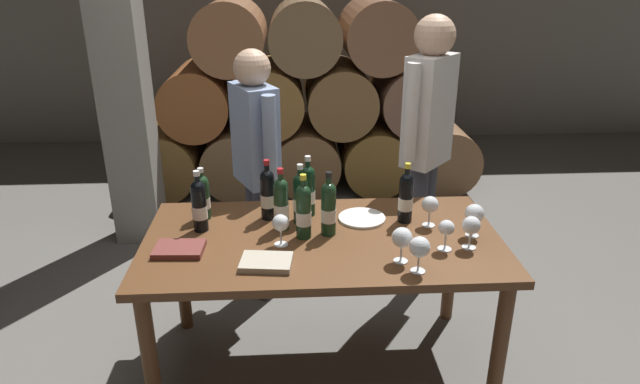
% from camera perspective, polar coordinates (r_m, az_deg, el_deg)
% --- Properties ---
extents(ground_plane, '(14.00, 14.00, 0.00)m').
position_cam_1_polar(ground_plane, '(3.09, 0.23, -17.28)').
color(ground_plane, '#66635E').
extents(cellar_back_wall, '(10.00, 0.24, 2.80)m').
position_cam_1_polar(cellar_back_wall, '(6.59, -2.12, 17.58)').
color(cellar_back_wall, gray).
rests_on(cellar_back_wall, ground_plane).
extents(barrel_stack, '(3.12, 0.90, 1.69)m').
position_cam_1_polar(barrel_stack, '(5.11, -1.58, 8.77)').
color(barrel_stack, brown).
rests_on(barrel_stack, ground_plane).
extents(stone_pillar, '(0.32, 0.32, 2.60)m').
position_cam_1_polar(stone_pillar, '(4.18, -19.71, 12.00)').
color(stone_pillar, gray).
rests_on(stone_pillar, ground_plane).
extents(dining_table, '(1.70, 0.90, 0.76)m').
position_cam_1_polar(dining_table, '(2.71, 0.25, -6.36)').
color(dining_table, brown).
rests_on(dining_table, ground_plane).
extents(wine_bottle_0, '(0.07, 0.07, 0.32)m').
position_cam_1_polar(wine_bottle_0, '(2.84, -1.24, 0.21)').
color(wine_bottle_0, black).
rests_on(wine_bottle_0, dining_table).
extents(wine_bottle_1, '(0.07, 0.07, 0.32)m').
position_cam_1_polar(wine_bottle_1, '(2.64, 0.88, -1.65)').
color(wine_bottle_1, '#19381E').
rests_on(wine_bottle_1, dining_table).
extents(wine_bottle_2, '(0.07, 0.07, 0.31)m').
position_cam_1_polar(wine_bottle_2, '(2.80, 8.80, -0.49)').
color(wine_bottle_2, black).
rests_on(wine_bottle_2, dining_table).
extents(wine_bottle_3, '(0.07, 0.07, 0.31)m').
position_cam_1_polar(wine_bottle_3, '(2.74, -12.27, -1.32)').
color(wine_bottle_3, black).
rests_on(wine_bottle_3, dining_table).
extents(wine_bottle_4, '(0.07, 0.07, 0.27)m').
position_cam_1_polar(wine_bottle_4, '(2.87, -11.94, -0.45)').
color(wine_bottle_4, '#19381E').
rests_on(wine_bottle_4, dining_table).
extents(wine_bottle_5, '(0.07, 0.07, 0.31)m').
position_cam_1_polar(wine_bottle_5, '(2.81, -5.39, -0.17)').
color(wine_bottle_5, black).
rests_on(wine_bottle_5, dining_table).
extents(wine_bottle_6, '(0.07, 0.07, 0.32)m').
position_cam_1_polar(wine_bottle_6, '(2.69, -4.01, -1.18)').
color(wine_bottle_6, '#19381E').
rests_on(wine_bottle_6, dining_table).
extents(wine_bottle_7, '(0.07, 0.07, 0.31)m').
position_cam_1_polar(wine_bottle_7, '(2.76, -2.02, -0.59)').
color(wine_bottle_7, black).
rests_on(wine_bottle_7, dining_table).
extents(wine_bottle_8, '(0.07, 0.07, 0.32)m').
position_cam_1_polar(wine_bottle_8, '(2.61, -1.70, -1.94)').
color(wine_bottle_8, '#19381E').
rests_on(wine_bottle_8, dining_table).
extents(wine_glass_0, '(0.08, 0.08, 0.16)m').
position_cam_1_polar(wine_glass_0, '(2.78, 11.23, -1.35)').
color(wine_glass_0, white).
rests_on(wine_glass_0, dining_table).
extents(wine_glass_1, '(0.07, 0.07, 0.15)m').
position_cam_1_polar(wine_glass_1, '(2.57, 12.83, -3.72)').
color(wine_glass_1, white).
rests_on(wine_glass_1, dining_table).
extents(wine_glass_2, '(0.09, 0.09, 0.16)m').
position_cam_1_polar(wine_glass_2, '(2.43, 8.41, -4.71)').
color(wine_glass_2, white).
rests_on(wine_glass_2, dining_table).
extents(wine_glass_3, '(0.08, 0.08, 0.16)m').
position_cam_1_polar(wine_glass_3, '(2.61, 15.24, -3.39)').
color(wine_glass_3, white).
rests_on(wine_glass_3, dining_table).
extents(wine_glass_4, '(0.09, 0.09, 0.16)m').
position_cam_1_polar(wine_glass_4, '(2.72, 15.55, -2.19)').
color(wine_glass_4, white).
rests_on(wine_glass_4, dining_table).
extents(wine_glass_5, '(0.09, 0.09, 0.16)m').
position_cam_1_polar(wine_glass_5, '(2.36, 10.17, -5.65)').
color(wine_glass_5, white).
rests_on(wine_glass_5, dining_table).
extents(wine_glass_6, '(0.08, 0.08, 0.15)m').
position_cam_1_polar(wine_glass_6, '(2.55, -4.07, -3.28)').
color(wine_glass_6, white).
rests_on(wine_glass_6, dining_table).
extents(tasting_notebook, '(0.24, 0.18, 0.03)m').
position_cam_1_polar(tasting_notebook, '(2.43, -5.53, -7.19)').
color(tasting_notebook, '#B2A893').
rests_on(tasting_notebook, dining_table).
extents(leather_ledger, '(0.23, 0.17, 0.03)m').
position_cam_1_polar(leather_ledger, '(2.61, -14.23, -5.70)').
color(leather_ledger, brown).
rests_on(leather_ledger, dining_table).
extents(serving_plate, '(0.24, 0.24, 0.01)m').
position_cam_1_polar(serving_plate, '(2.84, 4.32, -2.69)').
color(serving_plate, white).
rests_on(serving_plate, dining_table).
extents(sommelier_presenting, '(0.35, 0.39, 1.72)m').
position_cam_1_polar(sommelier_presenting, '(3.35, 10.95, 5.99)').
color(sommelier_presenting, '#383842').
rests_on(sommelier_presenting, ground_plane).
extents(taster_seated_left, '(0.30, 0.46, 1.54)m').
position_cam_1_polar(taster_seated_left, '(3.26, -6.57, 3.57)').
color(taster_seated_left, '#383842').
rests_on(taster_seated_left, ground_plane).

